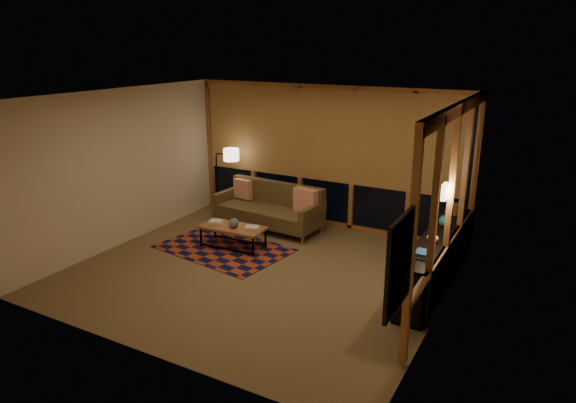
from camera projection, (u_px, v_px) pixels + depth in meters
The scene contains 21 objects.
floor at pixel (259, 271), 8.01m from camera, with size 5.50×5.00×0.01m, color olive.
ceiling at pixel (256, 96), 7.21m from camera, with size 5.50×5.00×0.01m, color silver.
walls at pixel (257, 188), 7.61m from camera, with size 5.51×5.01×2.70m.
window_wall_back at pixel (326, 158), 9.65m from camera, with size 5.30×0.16×2.60m, color #AC6D2F, non-canonical shape.
window_wall_right at pixel (450, 204), 6.88m from camera, with size 0.16×3.70×2.60m, color #AC6D2F, non-canonical shape.
wall_art at pixel (398, 263), 4.79m from camera, with size 0.06×0.74×0.94m, color red, non-canonical shape.
wall_sconce at pixel (445, 192), 6.73m from camera, with size 0.12×0.18×0.22m, color beige, non-canonical shape.
sofa at pixel (268, 207), 9.76m from camera, with size 2.05×0.83×0.84m, color brown, non-canonical shape.
pillow_left at pixel (243, 190), 10.21m from camera, with size 0.38×0.13×0.38m, color red, non-canonical shape.
pillow_right at pixel (306, 200), 9.41m from camera, with size 0.47×0.16×0.47m, color red, non-canonical shape.
area_rug at pixel (224, 248), 8.90m from camera, with size 2.17×1.45×0.01m, color #97371A.
coffee_table at pixel (233, 237), 8.92m from camera, with size 1.14×0.52×0.38m, color #AC6D2F, non-canonical shape.
book_stack_a at pixel (216, 222), 8.97m from camera, with size 0.23×0.18×0.07m, color silver, non-canonical shape.
book_stack_b at pixel (252, 228), 8.73m from camera, with size 0.24×0.19×0.05m, color silver, non-canonical shape.
ceramic_pot at pixel (234, 223), 8.79m from camera, with size 0.17×0.17×0.17m, color #282829.
floor_lamp at pixel (217, 182), 10.42m from camera, with size 0.47×0.31×1.42m, color black, non-canonical shape.
bookshelf at pixel (437, 257), 7.59m from camera, with size 0.40×3.04×0.76m, color black, non-canonical shape.
basket at pixel (453, 209), 8.31m from camera, with size 0.23×0.23×0.17m, color olive.
teal_bowl at pixel (445, 221), 7.73m from camera, with size 0.18×0.18×0.18m, color #18716B.
vase at pixel (433, 237), 7.11m from camera, with size 0.16×0.16×0.17m, color tan.
shelf_book_stack at pixel (422, 254), 6.66m from camera, with size 0.17×0.24×0.07m, color silver, non-canonical shape.
Camera 1 is at (3.92, -6.21, 3.42)m, focal length 32.00 mm.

